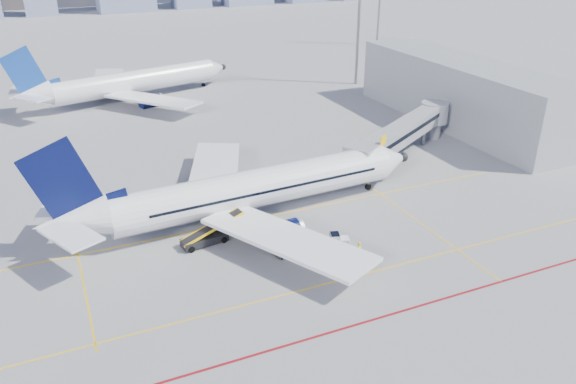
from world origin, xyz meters
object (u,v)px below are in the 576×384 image
at_px(baggage_tug, 337,240).
at_px(belt_loader, 206,237).
at_px(cargo_dolly, 289,242).
at_px(ramp_worker, 359,250).
at_px(second_aircraft, 128,83).
at_px(main_aircraft, 244,191).

xyz_separation_m(baggage_tug, belt_loader, (-11.69, 5.73, 0.01)).
bearing_deg(cargo_dolly, ramp_worker, -46.20).
relative_size(second_aircraft, baggage_tug, 17.56).
relative_size(baggage_tug, cargo_dolly, 0.61).
relative_size(main_aircraft, baggage_tug, 18.33).
distance_m(belt_loader, ramp_worker, 15.12).
bearing_deg(baggage_tug, second_aircraft, 117.20).
height_order(baggage_tug, cargo_dolly, cargo_dolly).
bearing_deg(ramp_worker, cargo_dolly, 95.01).
bearing_deg(baggage_tug, main_aircraft, 142.34).
xyz_separation_m(baggage_tug, cargo_dolly, (-4.80, 0.94, 0.37)).
bearing_deg(main_aircraft, second_aircraft, 90.45).
distance_m(second_aircraft, baggage_tug, 62.39).
distance_m(baggage_tug, cargo_dolly, 4.91).
bearing_deg(second_aircraft, cargo_dolly, -100.45).
relative_size(second_aircraft, belt_loader, 6.07).
height_order(second_aircraft, cargo_dolly, second_aircraft).
bearing_deg(baggage_tug, belt_loader, 172.04).
bearing_deg(second_aircraft, ramp_worker, -95.69).
height_order(cargo_dolly, belt_loader, belt_loader).
distance_m(cargo_dolly, belt_loader, 8.40).
xyz_separation_m(main_aircraft, cargo_dolly, (1.52, -8.37, -2.15)).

